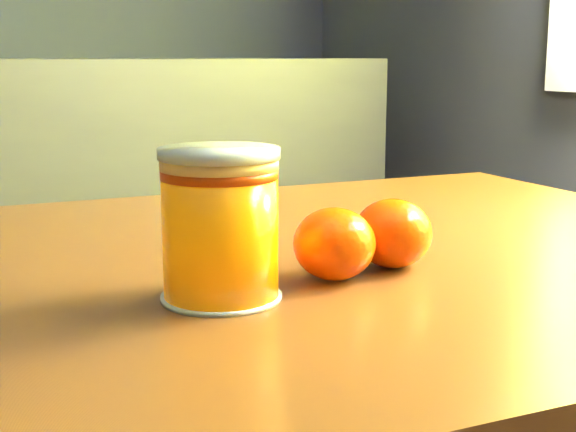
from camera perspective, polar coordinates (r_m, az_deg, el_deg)
table at (r=0.73m, az=-1.65°, el=-10.04°), size 1.02×0.74×0.73m
juice_glass at (r=0.57m, az=-4.84°, el=-0.68°), size 0.09×0.09×0.11m
orange_front at (r=0.62m, az=3.31°, el=-1.99°), size 0.07×0.07×0.06m
orange_back at (r=0.66m, az=7.46°, el=-1.23°), size 0.08×0.08×0.06m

